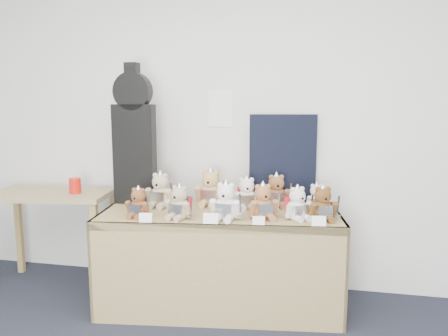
% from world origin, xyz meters
% --- Properties ---
extents(room_shell, '(6.00, 6.00, 6.00)m').
position_xyz_m(room_shell, '(-0.03, 2.49, 1.49)').
color(room_shell, white).
rests_on(room_shell, floor).
extents(display_table, '(1.85, 0.96, 0.74)m').
position_xyz_m(display_table, '(0.08, 1.95, 0.58)').
color(display_table, olive).
rests_on(display_table, floor).
extents(side_table, '(1.03, 0.66, 0.81)m').
position_xyz_m(side_table, '(-1.38, 2.10, 0.68)').
color(side_table, '#93754F').
rests_on(side_table, floor).
extents(guitar_case, '(0.34, 0.10, 1.11)m').
position_xyz_m(guitar_case, '(-0.64, 2.13, 1.28)').
color(guitar_case, black).
rests_on(guitar_case, display_table).
extents(navy_board, '(0.53, 0.10, 0.71)m').
position_xyz_m(navy_board, '(0.50, 2.41, 1.09)').
color(navy_board, black).
rests_on(navy_board, display_table).
extents(red_cup, '(0.09, 0.09, 0.13)m').
position_xyz_m(red_cup, '(-1.15, 2.08, 0.87)').
color(red_cup, red).
rests_on(red_cup, side_table).
extents(teddy_front_far_left, '(0.20, 0.16, 0.24)m').
position_xyz_m(teddy_front_far_left, '(-0.46, 1.74, 0.83)').
color(teddy_front_far_left, brown).
rests_on(teddy_front_far_left, display_table).
extents(teddy_front_left, '(0.22, 0.20, 0.27)m').
position_xyz_m(teddy_front_left, '(-0.16, 1.77, 0.84)').
color(teddy_front_left, tan).
rests_on(teddy_front_left, display_table).
extents(teddy_front_centre, '(0.24, 0.20, 0.30)m').
position_xyz_m(teddy_front_centre, '(0.16, 1.80, 0.85)').
color(teddy_front_centre, white).
rests_on(teddy_front_centre, display_table).
extents(teddy_front_right, '(0.23, 0.22, 0.28)m').
position_xyz_m(teddy_front_right, '(0.41, 1.88, 0.85)').
color(teddy_front_right, '#9E653C').
rests_on(teddy_front_right, display_table).
extents(teddy_front_far_right, '(0.22, 0.21, 0.26)m').
position_xyz_m(teddy_front_far_right, '(0.64, 1.91, 0.84)').
color(teddy_front_far_right, silver).
rests_on(teddy_front_far_right, display_table).
extents(teddy_front_end, '(0.23, 0.21, 0.27)m').
position_xyz_m(teddy_front_end, '(0.82, 1.92, 0.84)').
color(teddy_front_end, brown).
rests_on(teddy_front_end, display_table).
extents(teddy_back_left, '(0.25, 0.21, 0.30)m').
position_xyz_m(teddy_back_left, '(-0.41, 2.06, 0.86)').
color(teddy_back_left, tan).
rests_on(teddy_back_left, display_table).
extents(teddy_back_centre_left, '(0.26, 0.21, 0.32)m').
position_xyz_m(teddy_back_centre_left, '(-0.04, 2.19, 0.86)').
color(teddy_back_centre_left, tan).
rests_on(teddy_back_centre_left, display_table).
extents(teddy_back_centre_right, '(0.23, 0.21, 0.27)m').
position_xyz_m(teddy_back_centre_right, '(0.25, 2.15, 0.84)').
color(teddy_back_centre_right, white).
rests_on(teddy_back_centre_right, display_table).
extents(teddy_back_right, '(0.24, 0.22, 0.29)m').
position_xyz_m(teddy_back_right, '(0.47, 2.25, 0.85)').
color(teddy_back_right, '#8F5A39').
rests_on(teddy_back_right, display_table).
extents(teddy_back_end, '(0.19, 0.18, 0.23)m').
position_xyz_m(teddy_back_end, '(0.77, 2.21, 0.83)').
color(teddy_back_end, silver).
rests_on(teddy_back_end, display_table).
extents(entry_card_a, '(0.09, 0.03, 0.06)m').
position_xyz_m(entry_card_a, '(-0.35, 1.61, 0.77)').
color(entry_card_a, white).
rests_on(entry_card_a, display_table).
extents(entry_card_b, '(0.10, 0.03, 0.07)m').
position_xyz_m(entry_card_b, '(0.09, 1.67, 0.77)').
color(entry_card_b, white).
rests_on(entry_card_b, display_table).
extents(entry_card_c, '(0.08, 0.03, 0.06)m').
position_xyz_m(entry_card_c, '(0.40, 1.71, 0.77)').
color(entry_card_c, white).
rests_on(entry_card_c, display_table).
extents(entry_card_d, '(0.10, 0.03, 0.07)m').
position_xyz_m(entry_card_d, '(0.79, 1.76, 0.77)').
color(entry_card_d, white).
rests_on(entry_card_d, display_table).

